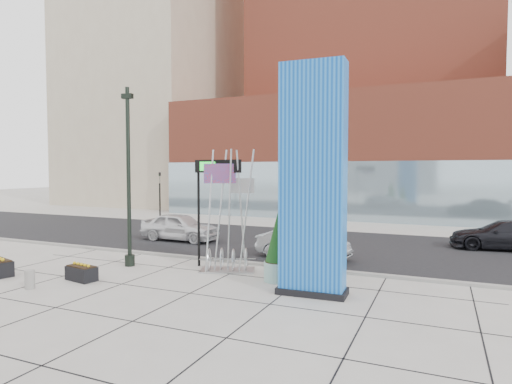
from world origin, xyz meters
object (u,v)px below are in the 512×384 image
at_px(blue_pylon, 313,184).
at_px(car_white_west, 180,227).
at_px(public_art_sculpture, 228,239).
at_px(car_silver_mid, 303,244).
at_px(lamp_post, 129,194).
at_px(concrete_bollard, 30,279).
at_px(overhead_street_sign, 214,175).

height_order(blue_pylon, car_white_west, blue_pylon).
height_order(public_art_sculpture, car_silver_mid, public_art_sculpture).
xyz_separation_m(lamp_post, car_silver_mid, (6.66, 4.52, -2.50)).
relative_size(blue_pylon, concrete_bollard, 11.67).
bearing_deg(concrete_bollard, lamp_post, 78.86).
bearing_deg(concrete_bollard, car_silver_mid, 49.79).
bearing_deg(overhead_street_sign, car_white_west, 137.86).
distance_m(blue_pylon, overhead_street_sign, 5.51).
xyz_separation_m(concrete_bollard, car_white_west, (-0.91, 11.01, 0.49)).
bearing_deg(public_art_sculpture, lamp_post, 170.51).
bearing_deg(car_white_west, car_silver_mid, -103.01).
height_order(lamp_post, car_silver_mid, lamp_post).
bearing_deg(overhead_street_sign, car_silver_mid, 50.29).
xyz_separation_m(blue_pylon, overhead_street_sign, (-5.05, 2.19, 0.23)).
height_order(overhead_street_sign, car_silver_mid, overhead_street_sign).
relative_size(public_art_sculpture, car_silver_mid, 1.15).
height_order(concrete_bollard, overhead_street_sign, overhead_street_sign).
bearing_deg(public_art_sculpture, car_silver_mid, 37.15).
bearing_deg(public_art_sculpture, car_white_west, 116.21).
relative_size(blue_pylon, lamp_post, 1.00).
relative_size(lamp_post, public_art_sculpture, 1.53).
distance_m(blue_pylon, public_art_sculpture, 5.26).
relative_size(public_art_sculpture, car_white_west, 1.06).
distance_m(car_white_west, car_silver_mid, 8.69).
relative_size(overhead_street_sign, car_silver_mid, 1.05).
bearing_deg(blue_pylon, concrete_bollard, -162.58).
distance_m(concrete_bollard, overhead_street_sign, 8.10).
relative_size(blue_pylon, car_silver_mid, 1.76).
xyz_separation_m(blue_pylon, car_silver_mid, (-2.04, 5.47, -3.09)).
xyz_separation_m(overhead_street_sign, car_white_west, (-5.42, 5.40, -3.23)).
relative_size(lamp_post, overhead_street_sign, 1.67).
height_order(blue_pylon, public_art_sculpture, blue_pylon).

